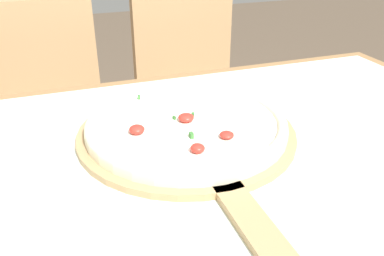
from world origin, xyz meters
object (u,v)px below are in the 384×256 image
chair_left (48,119)px  chair_right (193,99)px  pizza (186,123)px  pizza_peel (191,138)px

chair_left → chair_right: 0.52m
pizza → chair_right: chair_right is taller
pizza → pizza_peel: bearing=-89.6°
chair_right → pizza: bearing=-114.1°
pizza_peel → chair_left: (-0.26, 0.72, -0.25)m
chair_left → pizza: bearing=-67.9°
pizza_peel → chair_right: size_ratio=0.71×
pizza_peel → pizza: 0.03m
pizza_peel → chair_right: chair_right is taller
pizza_peel → pizza: pizza is taller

